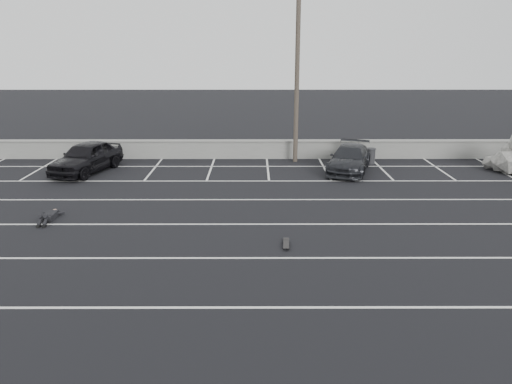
{
  "coord_description": "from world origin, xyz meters",
  "views": [
    {
      "loc": [
        0.32,
        -14.05,
        6.26
      ],
      "look_at": [
        0.36,
        3.76,
        1.0
      ],
      "focal_mm": 35.0,
      "sensor_mm": 36.0,
      "label": 1
    }
  ],
  "objects_px": {
    "car_left": "(86,157)",
    "car_right": "(349,159)",
    "trash_bin": "(370,156)",
    "skateboard": "(286,244)",
    "utility_pole": "(297,75)",
    "person": "(51,213)"
  },
  "relations": [
    {
      "from": "car_left",
      "to": "car_right",
      "type": "relative_size",
      "value": 1.02
    },
    {
      "from": "trash_bin",
      "to": "skateboard",
      "type": "height_order",
      "value": "trash_bin"
    },
    {
      "from": "utility_pole",
      "to": "person",
      "type": "bearing_deg",
      "value": -136.31
    },
    {
      "from": "car_left",
      "to": "trash_bin",
      "type": "height_order",
      "value": "car_left"
    },
    {
      "from": "utility_pole",
      "to": "person",
      "type": "xyz_separation_m",
      "value": [
        -9.94,
        -9.49,
        -4.52
      ]
    },
    {
      "from": "car_right",
      "to": "trash_bin",
      "type": "bearing_deg",
      "value": 67.11
    },
    {
      "from": "trash_bin",
      "to": "skateboard",
      "type": "xyz_separation_m",
      "value": [
        -5.31,
        -11.67,
        -0.37
      ]
    },
    {
      "from": "car_left",
      "to": "trash_bin",
      "type": "distance_m",
      "value": 15.01
    },
    {
      "from": "trash_bin",
      "to": "utility_pole",
      "type": "bearing_deg",
      "value": 171.88
    },
    {
      "from": "trash_bin",
      "to": "person",
      "type": "distance_m",
      "value": 16.6
    },
    {
      "from": "person",
      "to": "skateboard",
      "type": "relative_size",
      "value": 2.83
    },
    {
      "from": "person",
      "to": "car_right",
      "type": "bearing_deg",
      "value": 27.48
    },
    {
      "from": "trash_bin",
      "to": "car_left",
      "type": "bearing_deg",
      "value": -172.87
    },
    {
      "from": "utility_pole",
      "to": "trash_bin",
      "type": "height_order",
      "value": "utility_pole"
    },
    {
      "from": "skateboard",
      "to": "trash_bin",
      "type": "bearing_deg",
      "value": 69.38
    },
    {
      "from": "trash_bin",
      "to": "person",
      "type": "bearing_deg",
      "value": -147.52
    },
    {
      "from": "car_left",
      "to": "utility_pole",
      "type": "relative_size",
      "value": 0.5
    },
    {
      "from": "car_left",
      "to": "person",
      "type": "bearing_deg",
      "value": -66.33
    },
    {
      "from": "utility_pole",
      "to": "trash_bin",
      "type": "relative_size",
      "value": 10.87
    },
    {
      "from": "car_right",
      "to": "skateboard",
      "type": "bearing_deg",
      "value": -92.96
    },
    {
      "from": "skateboard",
      "to": "utility_pole",
      "type": "bearing_deg",
      "value": 88.05
    },
    {
      "from": "car_left",
      "to": "car_right",
      "type": "bearing_deg",
      "value": 17.23
    }
  ]
}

